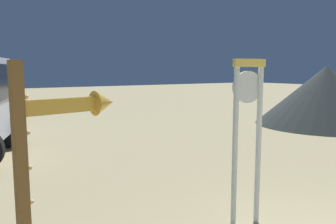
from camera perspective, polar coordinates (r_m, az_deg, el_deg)
standing_clock at (r=4.41m, az=13.33°, el=-2.17°), size 0.42×0.21×2.16m
arrow_sign at (r=3.30m, az=-18.20°, el=-4.72°), size 1.03×0.35×2.10m
dome_tent at (r=13.66m, az=25.21°, el=2.56°), size 4.95×4.95×2.20m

